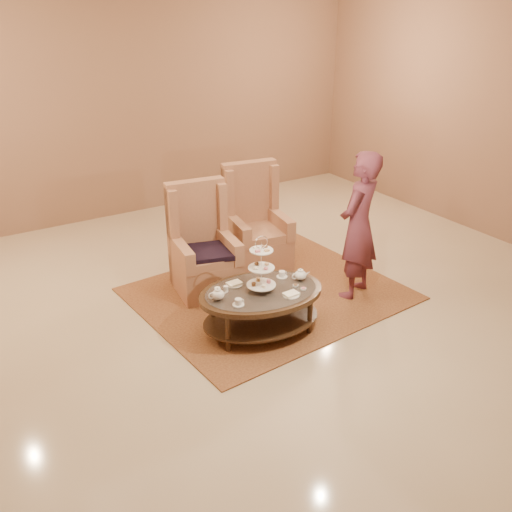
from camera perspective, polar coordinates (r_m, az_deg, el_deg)
ground at (r=6.37m, az=1.69°, el=-6.08°), size 8.00×8.00×0.00m
ceiling at (r=6.37m, az=1.69°, el=-6.08°), size 8.00×8.00×0.02m
wall_back at (r=9.18m, az=-12.60°, el=14.79°), size 8.00×0.04×3.50m
rug at (r=6.81m, az=1.26°, el=-3.78°), size 3.09×2.64×0.02m
tea_table at (r=5.91m, az=0.51°, el=-4.22°), size 1.45×1.12×1.10m
armchair_left at (r=6.80m, az=-5.33°, el=0.13°), size 0.80×0.82×1.30m
armchair_right at (r=7.40m, az=-0.08°, el=2.43°), size 0.82×0.85×1.33m
person at (r=6.56m, az=10.22°, el=2.94°), size 0.75×0.64×1.74m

